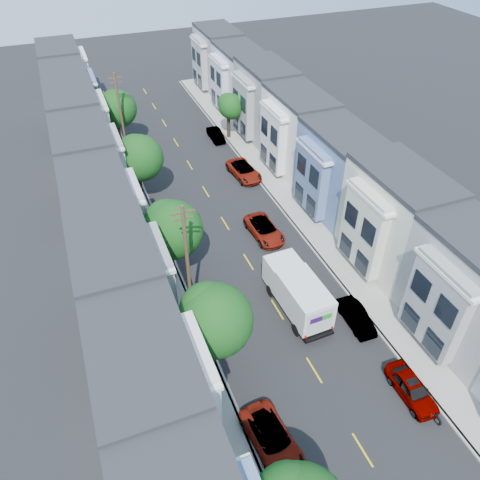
# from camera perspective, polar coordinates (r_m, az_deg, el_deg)

# --- Properties ---
(ground) EXTENTS (160.00, 160.00, 0.00)m
(ground) POSITION_cam_1_polar(r_m,az_deg,el_deg) (36.92, 4.57, -8.46)
(ground) COLOR black
(ground) RESTS_ON ground
(road_slab) EXTENTS (12.00, 70.00, 0.02)m
(road_slab) POSITION_cam_1_polar(r_m,az_deg,el_deg) (47.45, -3.06, 4.06)
(road_slab) COLOR black
(road_slab) RESTS_ON ground
(curb_left) EXTENTS (0.30, 70.00, 0.15)m
(curb_left) POSITION_cam_1_polar(r_m,az_deg,el_deg) (46.29, -10.17, 2.51)
(curb_left) COLOR gray
(curb_left) RESTS_ON ground
(curb_right) EXTENTS (0.30, 70.00, 0.15)m
(curb_right) POSITION_cam_1_polar(r_m,az_deg,el_deg) (49.26, 3.63, 5.58)
(curb_right) COLOR gray
(curb_right) RESTS_ON ground
(sidewalk_left) EXTENTS (2.60, 70.00, 0.15)m
(sidewalk_left) POSITION_cam_1_polar(r_m,az_deg,el_deg) (46.15, -11.74, 2.15)
(sidewalk_left) COLOR gray
(sidewalk_left) RESTS_ON ground
(sidewalk_right) EXTENTS (2.60, 70.00, 0.15)m
(sidewalk_right) POSITION_cam_1_polar(r_m,az_deg,el_deg) (49.75, 5.01, 5.87)
(sidewalk_right) COLOR gray
(sidewalk_right) RESTS_ON ground
(centerline) EXTENTS (0.12, 70.00, 0.01)m
(centerline) POSITION_cam_1_polar(r_m,az_deg,el_deg) (47.46, -3.06, 4.05)
(centerline) COLOR gold
(centerline) RESTS_ON ground
(townhouse_row_left) EXTENTS (5.00, 70.00, 8.50)m
(townhouse_row_left) POSITION_cam_1_polar(r_m,az_deg,el_deg) (45.98, -16.32, 1.01)
(townhouse_row_left) COLOR slate
(townhouse_row_left) RESTS_ON ground
(townhouse_row_right) EXTENTS (5.00, 70.00, 8.50)m
(townhouse_row_right) POSITION_cam_1_polar(r_m,az_deg,el_deg) (51.36, 8.86, 6.59)
(townhouse_row_right) COLOR slate
(townhouse_row_right) RESTS_ON ground
(tree_b) EXTENTS (4.70, 4.70, 7.71)m
(tree_b) POSITION_cam_1_polar(r_m,az_deg,el_deg) (28.98, -3.18, -9.83)
(tree_b) COLOR black
(tree_b) RESTS_ON ground
(tree_c) EXTENTS (4.70, 4.70, 7.40)m
(tree_c) POSITION_cam_1_polar(r_m,az_deg,el_deg) (36.44, -8.30, 1.18)
(tree_c) COLOR black
(tree_c) RESTS_ON ground
(tree_d) EXTENTS (4.53, 4.53, 7.19)m
(tree_d) POSITION_cam_1_polar(r_m,az_deg,el_deg) (46.78, -12.19, 9.70)
(tree_d) COLOR black
(tree_d) RESTS_ON ground
(tree_e) EXTENTS (4.28, 4.28, 7.17)m
(tree_e) POSITION_cam_1_polar(r_m,az_deg,el_deg) (57.70, -14.73, 15.18)
(tree_e) COLOR black
(tree_e) RESTS_ON ground
(tree_far_r) EXTENTS (3.10, 3.10, 5.62)m
(tree_far_r) POSITION_cam_1_polar(r_m,az_deg,el_deg) (59.02, -1.15, 15.91)
(tree_far_r) COLOR black
(tree_far_r) RESTS_ON ground
(utility_pole_near) EXTENTS (1.60, 0.26, 10.00)m
(utility_pole_near) POSITION_cam_1_polar(r_m,az_deg,el_deg) (33.08, -6.41, -2.93)
(utility_pole_near) COLOR #42301E
(utility_pole_near) RESTS_ON ground
(utility_pole_far) EXTENTS (1.60, 0.26, 10.00)m
(utility_pole_far) POSITION_cam_1_polar(r_m,az_deg,el_deg) (55.01, -14.24, 14.24)
(utility_pole_far) COLOR #42301E
(utility_pole_far) RESTS_ON ground
(fedex_truck) EXTENTS (2.64, 6.85, 3.29)m
(fedex_truck) POSITION_cam_1_polar(r_m,az_deg,el_deg) (35.83, 7.00, -6.29)
(fedex_truck) COLOR silver
(fedex_truck) RESTS_ON ground
(lead_sedan) EXTENTS (2.57, 5.16, 1.41)m
(lead_sedan) POSITION_cam_1_polar(r_m,az_deg,el_deg) (43.24, 2.99, 1.25)
(lead_sedan) COLOR black
(lead_sedan) RESTS_ON ground
(parked_left_b) EXTENTS (2.76, 5.17, 1.38)m
(parked_left_b) POSITION_cam_1_polar(r_m,az_deg,el_deg) (29.95, 3.93, -23.07)
(parked_left_b) COLOR black
(parked_left_b) RESTS_ON ground
(parked_left_c) EXTENTS (1.68, 3.91, 1.24)m
(parked_left_c) POSITION_cam_1_polar(r_m,az_deg,el_deg) (36.61, -3.87, -7.51)
(parked_left_c) COLOR silver
(parked_left_c) RESTS_ON ground
(parked_left_d) EXTENTS (2.13, 4.28, 1.24)m
(parked_left_d) POSITION_cam_1_polar(r_m,az_deg,el_deg) (44.74, -8.31, 2.17)
(parked_left_d) COLOR maroon
(parked_left_d) RESTS_ON ground
(parked_right_a) EXTENTS (1.74, 4.43, 1.43)m
(parked_right_a) POSITION_cam_1_polar(r_m,az_deg,el_deg) (33.49, 20.21, -16.64)
(parked_right_a) COLOR #404040
(parked_right_a) RESTS_ON ground
(parked_right_b) EXTENTS (1.49, 3.96, 1.31)m
(parked_right_b) POSITION_cam_1_polar(r_m,az_deg,el_deg) (36.47, 13.96, -9.09)
(parked_right_b) COLOR silver
(parked_right_b) RESTS_ON ground
(parked_right_c) EXTENTS (2.88, 5.42, 1.45)m
(parked_right_c) POSITION_cam_1_polar(r_m,az_deg,el_deg) (51.95, 0.49, 8.42)
(parked_right_c) COLOR black
(parked_right_c) RESTS_ON ground
(parked_right_d) EXTENTS (1.38, 3.82, 1.27)m
(parked_right_d) POSITION_cam_1_polar(r_m,az_deg,el_deg) (59.90, -2.97, 12.67)
(parked_right_d) COLOR black
(parked_right_d) RESTS_ON ground
(motorcycle) EXTENTS (0.25, 1.85, 0.73)m
(motorcycle) POSITION_cam_1_polar(r_m,az_deg,el_deg) (33.36, 22.21, -18.71)
(motorcycle) COLOR black
(motorcycle) RESTS_ON ground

